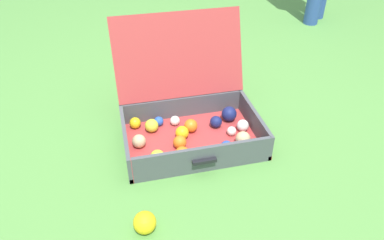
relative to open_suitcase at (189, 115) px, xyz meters
name	(u,v)px	position (x,y,z in m)	size (l,w,h in m)	color
ground_plane	(192,142)	(0.00, -0.07, -0.12)	(16.00, 16.00, 0.00)	#569342
open_suitcase	(189,115)	(0.00, 0.00, 0.00)	(0.66, 0.62, 0.55)	#B23838
stray_ball_on_grass	(145,223)	(-0.30, -0.55, -0.07)	(0.09, 0.09, 0.09)	yellow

